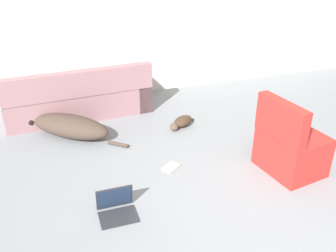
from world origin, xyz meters
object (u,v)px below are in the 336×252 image
(cat, at_px, (182,122))
(laptop_open, at_px, (116,205))
(book_cream, at_px, (171,167))
(couch, at_px, (78,98))
(dog, at_px, (64,125))
(side_chair, at_px, (290,147))

(cat, relative_size, laptop_open, 1.28)
(book_cream, bearing_deg, couch, 114.13)
(dog, height_order, book_cream, dog)
(couch, height_order, laptop_open, couch)
(side_chair, bearing_deg, cat, 19.63)
(book_cream, bearing_deg, side_chair, -20.43)
(couch, bearing_deg, side_chair, 129.20)
(couch, relative_size, laptop_open, 5.86)
(cat, relative_size, book_cream, 1.94)
(laptop_open, xyz_separation_m, book_cream, (0.76, 0.55, -0.07))
(dog, xyz_separation_m, book_cream, (1.08, -1.22, -0.14))
(cat, bearing_deg, side_chair, 87.59)
(side_chair, bearing_deg, laptop_open, 83.84)
(dog, bearing_deg, laptop_open, 140.66)
(cat, distance_m, laptop_open, 1.94)
(cat, height_order, side_chair, side_chair)
(couch, bearing_deg, book_cream, 111.32)
(dog, distance_m, laptop_open, 1.80)
(couch, height_order, cat, couch)
(dog, bearing_deg, book_cream, 172.05)
(dog, distance_m, side_chair, 2.87)
(laptop_open, distance_m, book_cream, 0.94)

